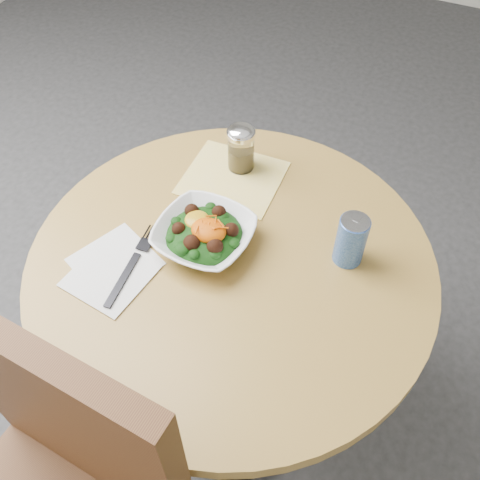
{
  "coord_description": "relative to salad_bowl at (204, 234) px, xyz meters",
  "views": [
    {
      "loc": [
        0.32,
        -0.64,
        1.68
      ],
      "look_at": [
        0.02,
        0.01,
        0.81
      ],
      "focal_mm": 40.0,
      "sensor_mm": 36.0,
      "label": 1
    }
  ],
  "objects": [
    {
      "name": "salad_bowl",
      "position": [
        0.0,
        0.0,
        0.0
      ],
      "size": [
        0.22,
        0.22,
        0.08
      ],
      "color": "white",
      "rests_on": "table"
    },
    {
      "name": "beverage_can",
      "position": [
        0.3,
        0.09,
        0.03
      ],
      "size": [
        0.06,
        0.06,
        0.12
      ],
      "color": "navy",
      "rests_on": "table"
    },
    {
      "name": "spice_shaker",
      "position": [
        -0.03,
        0.26,
        0.03
      ],
      "size": [
        0.07,
        0.07,
        0.13
      ],
      "color": "silver",
      "rests_on": "table"
    },
    {
      "name": "cloth_napkin",
      "position": [
        -0.03,
        0.22,
        -0.03
      ],
      "size": [
        0.24,
        0.22,
        0.0
      ],
      "primitive_type": "cube",
      "rotation": [
        0.0,
        0.0,
        0.04
      ],
      "color": "#E4B60C",
      "rests_on": "table"
    },
    {
      "name": "table",
      "position": [
        0.07,
        -0.02,
        -0.23
      ],
      "size": [
        0.9,
        0.9,
        0.75
      ],
      "color": "black",
      "rests_on": "ground"
    },
    {
      "name": "ground",
      "position": [
        0.07,
        -0.02,
        -0.78
      ],
      "size": [
        6.0,
        6.0,
        0.0
      ],
      "primitive_type": "plane",
      "color": "#2C2C2E",
      "rests_on": "ground"
    },
    {
      "name": "fork",
      "position": [
        -0.11,
        -0.12,
        -0.02
      ],
      "size": [
        0.04,
        0.23,
        0.0
      ],
      "color": "black",
      "rests_on": "table"
    },
    {
      "name": "paper_napkins",
      "position": [
        -0.15,
        -0.15,
        -0.03
      ],
      "size": [
        0.21,
        0.23,
        0.0
      ],
      "color": "silver",
      "rests_on": "table"
    }
  ]
}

